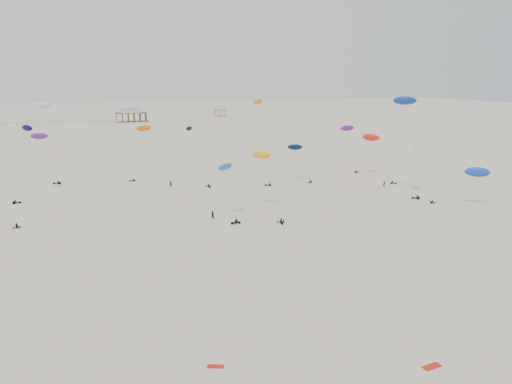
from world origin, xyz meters
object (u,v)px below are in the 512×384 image
object	(u,v)px
pavilion_small	(220,112)
rig_0	(266,170)
spectator_0	(213,219)
rig_7	(261,123)
pavilion_main	(131,116)

from	to	relation	value
pavilion_small	rig_0	distance (m)	287.90
pavilion_small	spectator_0	world-z (taller)	pavilion_small
rig_7	spectator_0	xyz separation A→B (m)	(-23.23, -38.52, -16.94)
spectator_0	pavilion_main	bearing A→B (deg)	-63.94
pavilion_main	rig_7	size ratio (longest dim) A/B	0.82
rig_0	rig_7	world-z (taller)	rig_7
pavilion_small	rig_0	xyz separation A→B (m)	(-54.74, -282.58, 6.27)
pavilion_small	rig_7	xyz separation A→B (m)	(-44.68, -246.95, 13.45)
rig_0	rig_7	bearing A→B (deg)	-98.67
pavilion_main	pavilion_small	xyz separation A→B (m)	(70.00, 30.00, -0.74)
pavilion_small	rig_7	world-z (taller)	rig_7
pavilion_main	rig_7	distance (m)	218.80
pavilion_main	rig_7	world-z (taller)	rig_7
pavilion_main	spectator_0	bearing A→B (deg)	-89.53
pavilion_main	spectator_0	world-z (taller)	pavilion_main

